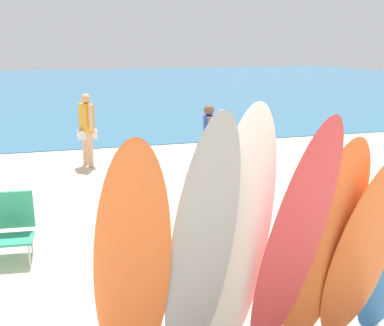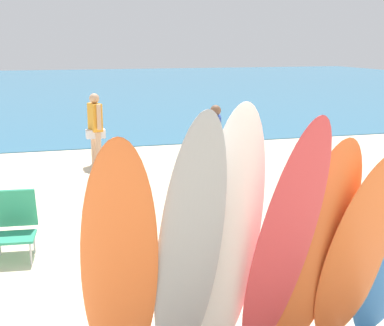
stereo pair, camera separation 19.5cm
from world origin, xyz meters
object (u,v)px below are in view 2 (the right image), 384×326
at_px(surfboard_orange_5, 358,257).
at_px(beachgoer_midbeach, 215,138).
at_px(surfboard_orange_4, 316,253).
at_px(surfboard_orange_0, 120,276).
at_px(surfboard_red_3, 282,253).
at_px(surfboard_rack, 246,289).
at_px(surfboard_grey_1, 188,260).
at_px(beach_chair_red, 15,222).
at_px(beachgoer_by_water, 95,124).
at_px(surfboard_white_2, 227,247).

relative_size(surfboard_orange_5, beachgoer_midbeach, 1.37).
bearing_deg(surfboard_orange_4, surfboard_orange_5, -13.74).
relative_size(surfboard_orange_0, beachgoer_midbeach, 1.54).
relative_size(surfboard_red_3, surfboard_orange_5, 1.15).
bearing_deg(surfboard_rack, surfboard_orange_4, -54.38).
bearing_deg(surfboard_red_3, surfboard_grey_1, 177.38).
relative_size(surfboard_orange_0, beach_chair_red, 2.72).
relative_size(surfboard_orange_0, beachgoer_by_water, 1.46).
xyz_separation_m(surfboard_orange_0, surfboard_orange_4, (1.57, 0.13, -0.06)).
relative_size(surfboard_red_3, beachgoer_midbeach, 1.58).
bearing_deg(surfboard_rack, surfboard_white_2, -125.09).
xyz_separation_m(surfboard_red_3, surfboard_orange_5, (0.71, 0.08, -0.14)).
relative_size(surfboard_grey_1, surfboard_red_3, 1.02).
bearing_deg(beach_chair_red, beachgoer_by_water, 78.57).
distance_m(surfboard_grey_1, surfboard_orange_5, 1.44).
bearing_deg(surfboard_rack, surfboard_orange_0, -151.29).
height_order(surfboard_grey_1, surfboard_orange_5, surfboard_grey_1).
xyz_separation_m(surfboard_grey_1, surfboard_orange_4, (1.09, 0.15, -0.13)).
relative_size(surfboard_orange_4, beachgoer_by_water, 1.33).
distance_m(surfboard_rack, surfboard_orange_4, 0.81).
bearing_deg(beachgoer_by_water, beach_chair_red, -31.25).
height_order(surfboard_red_3, beachgoer_midbeach, surfboard_red_3).
bearing_deg(surfboard_grey_1, beach_chair_red, 111.04).
distance_m(surfboard_white_2, beachgoer_midbeach, 6.18).
bearing_deg(surfboard_rack, surfboard_orange_5, -38.98).
xyz_separation_m(surfboard_white_2, beachgoer_midbeach, (1.83, 5.89, -0.28)).
distance_m(surfboard_red_3, beachgoer_midbeach, 6.19).
bearing_deg(beachgoer_by_water, surfboard_rack, -9.67).
height_order(surfboard_rack, surfboard_orange_5, surfboard_orange_5).
bearing_deg(beachgoer_midbeach, surfboard_grey_1, 175.77).
height_order(beachgoer_midbeach, beach_chair_red, beachgoer_midbeach).
bearing_deg(surfboard_orange_0, surfboard_orange_4, 10.77).
xyz_separation_m(surfboard_red_3, beachgoer_midbeach, (1.44, 6.01, -0.24)).
xyz_separation_m(surfboard_orange_0, beachgoer_by_water, (0.61, 8.07, -0.16)).
height_order(surfboard_orange_5, beachgoer_midbeach, surfboard_orange_5).
xyz_separation_m(surfboard_red_3, beach_chair_red, (-2.07, 3.28, -0.66)).
height_order(surfboard_white_2, surfboard_orange_4, surfboard_white_2).
bearing_deg(beach_chair_red, beachgoer_midbeach, 43.56).
bearing_deg(surfboard_orange_5, surfboard_red_3, -171.69).
bearing_deg(surfboard_red_3, surfboard_orange_5, 3.65).
bearing_deg(beachgoer_by_water, surfboard_orange_4, -7.30).
bearing_deg(beachgoer_by_water, surfboard_orange_0, -18.49).
distance_m(surfboard_rack, beach_chair_red, 3.33).
xyz_separation_m(surfboard_orange_4, surfboard_orange_5, (0.34, -0.06, -0.04)).
bearing_deg(surfboard_red_3, surfboard_white_2, 159.38).
bearing_deg(beachgoer_by_water, beachgoer_midbeach, 30.42).
bearing_deg(beach_chair_red, surfboard_rack, -46.17).
bearing_deg(surfboard_grey_1, beachgoer_by_water, 87.87).
bearing_deg(beachgoer_midbeach, surfboard_orange_4, -174.86).
xyz_separation_m(surfboard_grey_1, surfboard_white_2, (0.33, 0.13, 0.01)).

